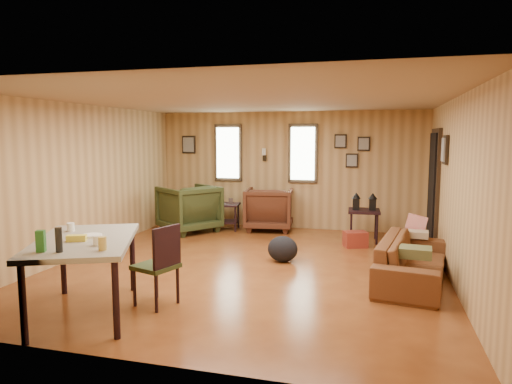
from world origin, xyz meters
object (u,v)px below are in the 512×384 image
Objects in this scene: side_table at (364,208)px; dining_table at (84,246)px; sofa at (413,253)px; recliner_green at (189,206)px; end_table at (226,212)px; recliner_brown at (269,207)px.

dining_table is (-2.74, -4.29, 0.14)m from side_table.
sofa is 4.02m from dining_table.
end_table is at bearing 155.49° from recliner_green.
recliner_green is 0.55× the size of dining_table.
sofa is at bearing -72.81° from side_table.
sofa is 4.65m from recliner_green.
side_table is 5.10m from dining_table.
recliner_green is 1.56× the size of end_table.
recliner_green reaches higher than end_table.
side_table is 0.48× the size of dining_table.
end_table is at bearing 66.05° from dining_table.
end_table is 4.65m from dining_table.
recliner_green reaches higher than recliner_brown.
end_table is at bearing 172.89° from side_table.
sofa is 4.29m from end_table.
sofa is at bearing 7.04° from dining_table.
recliner_green is at bearing -150.60° from end_table.
sofa is 1.91× the size of recliner_green.
sofa is 3.79m from recliner_brown.
recliner_brown is 1.62m from recliner_green.
end_table is at bearing 6.53° from recliner_brown.
recliner_brown is at bearing 56.06° from dining_table.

